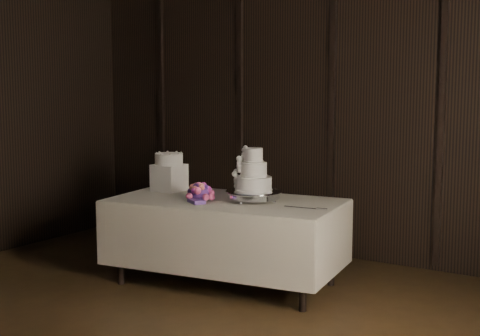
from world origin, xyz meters
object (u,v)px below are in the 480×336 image
at_px(wedding_cake, 250,174).
at_px(bouquet, 200,193).
at_px(small_cake, 169,159).
at_px(display_table, 226,238).
at_px(cake_stand, 254,196).
at_px(box_pedestal, 169,178).

distance_m(wedding_cake, bouquet, 0.47).
bearing_deg(wedding_cake, small_cake, 157.91).
height_order(wedding_cake, small_cake, wedding_cake).
bearing_deg(display_table, bouquet, -147.73).
distance_m(cake_stand, wedding_cake, 0.19).
xyz_separation_m(cake_stand, box_pedestal, (-0.97, 0.06, 0.08)).
height_order(display_table, small_cake, small_cake).
bearing_deg(bouquet, wedding_cake, 27.27).
xyz_separation_m(wedding_cake, bouquet, (-0.39, -0.20, -0.17)).
bearing_deg(box_pedestal, wedding_cake, -4.39).
bearing_deg(display_table, wedding_cake, 6.72).
xyz_separation_m(display_table, cake_stand, (0.24, 0.07, 0.39)).
distance_m(display_table, bouquet, 0.46).
bearing_deg(small_cake, wedding_cake, -4.39).
relative_size(display_table, wedding_cake, 5.71).
relative_size(cake_stand, box_pedestal, 1.86).
relative_size(cake_stand, small_cake, 1.85).
distance_m(box_pedestal, small_cake, 0.18).
bearing_deg(cake_stand, bouquet, -152.56).
xyz_separation_m(wedding_cake, small_cake, (-0.94, 0.07, 0.07)).
distance_m(display_table, box_pedestal, 0.87).
bearing_deg(box_pedestal, cake_stand, -3.36).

